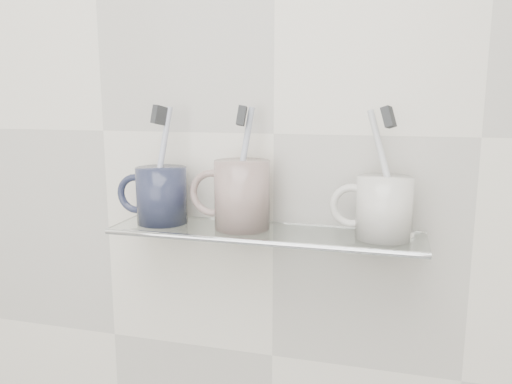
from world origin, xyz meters
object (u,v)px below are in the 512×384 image
(shelf_glass, at_px, (264,233))
(mug_right, at_px, (384,208))
(mug_left, at_px, (162,195))
(mug_center, at_px, (242,195))

(shelf_glass, relative_size, mug_right, 5.34)
(mug_left, height_order, mug_right, same)
(mug_left, relative_size, mug_center, 0.86)
(mug_center, bearing_deg, mug_right, -10.72)
(mug_right, bearing_deg, mug_center, 163.33)
(mug_center, xyz_separation_m, mug_right, (0.22, 0.00, -0.01))
(mug_right, bearing_deg, mug_left, 163.33)
(mug_right, bearing_deg, shelf_glass, 164.89)
(shelf_glass, distance_m, mug_right, 0.19)
(shelf_glass, bearing_deg, mug_right, 1.56)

